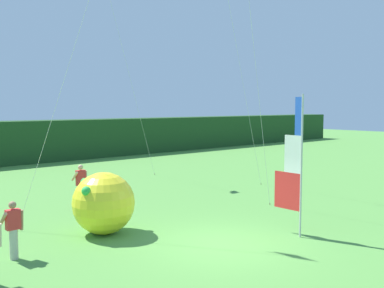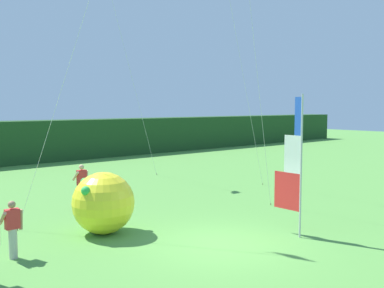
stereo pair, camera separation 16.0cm
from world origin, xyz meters
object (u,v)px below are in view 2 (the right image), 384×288
Objects in this scene: person_mid_field at (13,228)px; inflatable_balloon at (103,203)px; banner_flag at (293,169)px; person_near_banner at (82,185)px.

person_mid_field is 3.03m from inflatable_balloon.
inflatable_balloon is (2.99, 0.46, 0.16)m from person_mid_field.
banner_flag is at bearing -43.06° from inflatable_balloon.
person_mid_field is (-4.15, -4.20, -0.10)m from person_near_banner.
person_near_banner is 0.86× the size of inflatable_balloon.
inflatable_balloon is (-4.37, 4.08, -1.13)m from banner_flag.
inflatable_balloon is at bearing 8.68° from person_mid_field.
inflatable_balloon is at bearing -107.17° from person_near_banner.
banner_flag reaches higher than person_near_banner.
person_near_banner is (-3.21, 7.83, -1.19)m from banner_flag.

